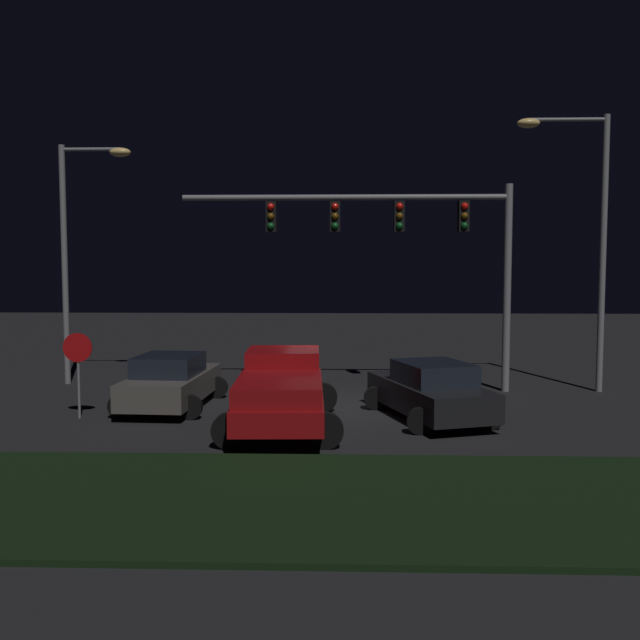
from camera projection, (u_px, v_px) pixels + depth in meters
The scene contains 9 objects.
ground_plane at pixel (331, 406), 19.79m from camera, with size 80.00×80.00×0.00m, color black.
grass_median at pixel (322, 500), 11.67m from camera, with size 24.90×5.30×0.10m, color black.
pickup_truck at pixel (282, 387), 17.15m from camera, with size 3.03×5.48×1.80m.
car_sedan at pixel (430, 391), 18.00m from camera, with size 3.31×4.74×1.51m.
car_sedan_far at pixel (171, 382), 19.49m from camera, with size 2.64×4.49×1.51m.
traffic_signal_gantry at pixel (400, 232), 21.87m from camera, with size 10.32×0.56×6.50m.
street_lamp_left at pixel (78, 235), 23.24m from camera, with size 2.40×0.44×7.94m.
street_lamp_right at pixel (586, 220), 21.72m from camera, with size 2.84×0.44×8.60m.
stop_sign at pixel (78, 359), 18.08m from camera, with size 0.76×0.08×2.23m.
Camera 1 is at (0.33, -19.55, 3.92)m, focal length 39.29 mm.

